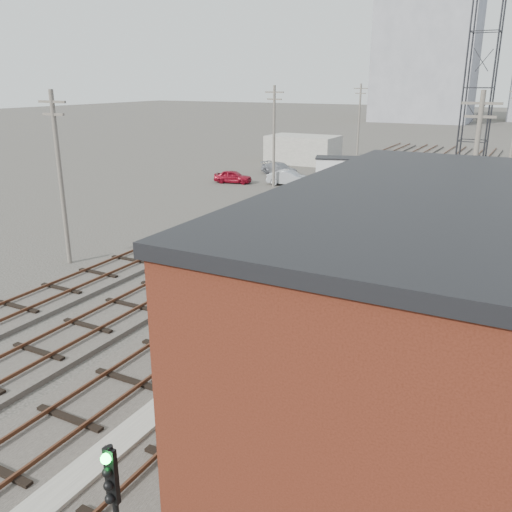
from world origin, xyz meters
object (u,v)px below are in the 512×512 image
Objects in this scene: switch_stand at (291,241)px; car_silver at (289,178)px; car_red at (233,177)px; car_grey at (279,169)px; site_trailer at (346,170)px.

switch_stand is 20.41m from car_silver.
switch_stand reaches higher than car_red.
switch_stand is 0.28× the size of car_silver.
car_silver is 0.97× the size of car_grey.
car_silver reaches higher than car_grey.
car_red is 6.73m from car_grey.
site_trailer is (-4.34, 22.18, 0.69)m from switch_stand.
switch_stand is at bearing -97.00° from site_trailer.
switch_stand is 0.32× the size of car_red.
car_silver is (5.26, 1.47, 0.07)m from car_red.
car_red is 0.84× the size of car_grey.
car_red is at bearing -169.69° from site_trailer.
car_silver is (-8.60, 18.51, 0.14)m from switch_stand.
car_silver is at bearing -157.29° from site_trailer.
site_trailer is 1.52× the size of car_silver.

